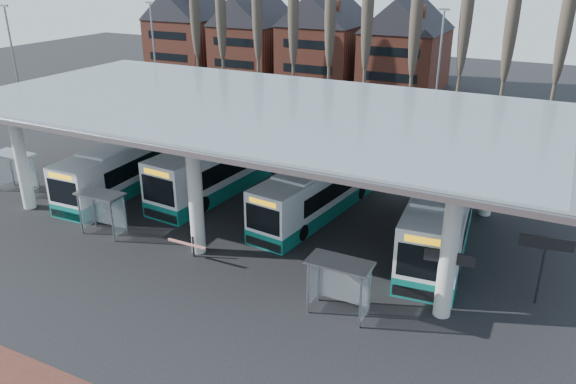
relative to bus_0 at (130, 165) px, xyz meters
The scene contains 17 objects.
ground 11.87m from the bus_0, 41.16° to the right, with size 140.00×140.00×0.00m, color black.
station_canopy 9.83m from the bus_0, ahead, with size 32.00×16.00×6.34m.
poplar_row 27.74m from the bus_0, 70.64° to the left, with size 45.10×1.10×14.50m.
townhouse_row 37.17m from the bus_0, 100.75° to the left, with size 36.80×10.30×12.25m.
lamp_post_a 17.36m from the bus_0, 122.66° to the left, with size 0.80×0.16×10.17m.
lamp_post_b 23.86m from the bus_0, 50.82° to the left, with size 0.80×0.16×10.17m.
lamp_post_d 18.64m from the bus_0, 159.97° to the left, with size 0.80×0.16×10.17m.
bus_0 is the anchor object (origin of this frame).
bus_1 6.11m from the bus_0, 26.83° to the left, with size 3.51×12.32×3.38m.
bus_2 12.45m from the bus_0, ahead, with size 3.64×11.05×3.01m.
bus_3 19.38m from the bus_0, ahead, with size 3.72×12.46×3.41m.
shelter_0 6.85m from the bus_0, 147.35° to the right, with size 2.73×1.40×2.52m.
shelter_1 6.61m from the bus_0, 60.38° to the right, with size 2.55×1.33×2.33m.
shelter_2 18.42m from the bus_0, 22.24° to the right, with size 2.62×1.32×2.42m.
info_sign_0 21.63m from the bus_0, 14.25° to the right, with size 1.97×0.32×2.93m.
info_sign_1 24.41m from the bus_0, ahead, with size 2.09×0.42×3.12m.
barrier 10.89m from the bus_0, 34.62° to the right, with size 2.15×0.58×1.07m.
Camera 1 is at (15.05, -17.60, 13.44)m, focal length 35.00 mm.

